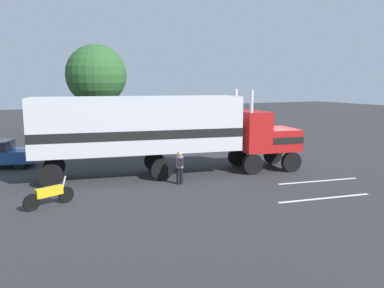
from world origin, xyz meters
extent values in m
plane|color=#2D2D30|center=(0.00, 0.00, 0.00)|extent=(120.00, 120.00, 0.00)
cube|color=silver|center=(-0.07, -3.50, 0.01)|extent=(4.36, 0.90, 0.01)
cube|color=silver|center=(-1.93, -5.83, 0.01)|extent=(4.37, 0.84, 0.01)
cube|color=#B21919|center=(0.02, -0.08, 1.70)|extent=(2.22, 2.78, 1.20)
cube|color=#B21919|center=(-1.56, 0.21, 2.20)|extent=(1.83, 2.71, 2.20)
cube|color=silver|center=(0.94, -0.25, 1.70)|extent=(0.46, 2.08, 1.08)
cube|color=black|center=(0.02, -0.08, 1.76)|extent=(2.23, 2.82, 0.36)
cylinder|color=silver|center=(-1.90, 1.39, 2.80)|extent=(0.18, 0.18, 3.40)
cylinder|color=silver|center=(-2.30, -0.77, 2.80)|extent=(0.18, 0.18, 3.40)
cube|color=silver|center=(-7.80, 1.36, 2.75)|extent=(10.80, 4.46, 2.80)
cube|color=black|center=(-7.80, 1.36, 2.33)|extent=(10.80, 4.50, 0.44)
cylinder|color=silver|center=(-0.91, 1.41, 0.95)|extent=(1.39, 0.86, 0.64)
cylinder|color=black|center=(0.51, 0.95, 0.55)|extent=(1.14, 0.49, 1.10)
cylinder|color=black|center=(0.11, -1.22, 0.55)|extent=(1.14, 0.49, 1.10)
cylinder|color=black|center=(-1.75, 1.36, 0.55)|extent=(1.14, 0.49, 1.10)
cylinder|color=black|center=(-2.15, -0.80, 0.55)|extent=(1.14, 0.49, 1.10)
cylinder|color=black|center=(-6.62, 2.26, 0.55)|extent=(1.14, 0.49, 1.10)
cylinder|color=black|center=(-7.02, 0.10, 0.55)|extent=(1.14, 0.49, 1.10)
cylinder|color=black|center=(-11.78, 3.21, 0.55)|extent=(1.14, 0.49, 1.10)
cylinder|color=black|center=(-12.18, 1.05, 0.55)|extent=(1.14, 0.49, 1.10)
cylinder|color=black|center=(-6.59, -0.99, 0.41)|extent=(0.18, 0.18, 0.82)
cylinder|color=black|center=(-6.45, -1.03, 0.41)|extent=(0.18, 0.18, 0.82)
cylinder|color=#A5728C|center=(-6.52, -1.01, 1.11)|extent=(0.34, 0.34, 0.58)
sphere|color=tan|center=(-6.52, -1.01, 1.51)|extent=(0.23, 0.23, 0.23)
cube|color=black|center=(-6.58, -1.20, 1.14)|extent=(0.30, 0.23, 0.36)
cube|color=#BFB29E|center=(-1.13, 12.37, 1.95)|extent=(11.20, 3.67, 2.90)
cube|color=black|center=(-1.13, 12.37, 2.53)|extent=(10.55, 3.64, 0.90)
cylinder|color=black|center=(3.06, 13.06, 0.50)|extent=(1.02, 0.38, 1.00)
cylinder|color=black|center=(2.83, 10.83, 0.50)|extent=(1.02, 0.38, 1.00)
cylinder|color=black|center=(-4.69, 13.87, 0.50)|extent=(1.02, 0.38, 1.00)
cylinder|color=black|center=(-4.93, 11.63, 0.50)|extent=(1.02, 0.38, 1.00)
cylinder|color=black|center=(-12.86, 7.28, 0.32)|extent=(0.68, 0.42, 0.64)
cylinder|color=black|center=(-13.38, 5.81, 0.32)|extent=(0.68, 0.42, 0.64)
cylinder|color=black|center=(-11.89, -1.63, 0.33)|extent=(0.65, 0.34, 0.66)
cylinder|color=black|center=(-13.24, -2.17, 0.33)|extent=(0.65, 0.34, 0.66)
cube|color=gold|center=(-12.57, -1.90, 0.61)|extent=(1.11, 0.63, 0.36)
cylinder|color=silver|center=(-11.98, -1.67, 0.78)|extent=(0.29, 0.17, 0.69)
cylinder|color=brown|center=(-5.65, 20.78, 1.76)|extent=(0.44, 0.44, 3.53)
sphere|color=#2B5A29|center=(-5.65, 20.78, 5.58)|extent=(5.86, 5.86, 5.86)
camera|label=1|loc=(-13.97, -17.78, 4.87)|focal=36.53mm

